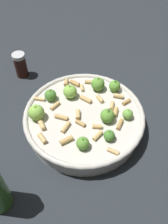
% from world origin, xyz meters
% --- Properties ---
extents(ground_plane, '(2.40, 2.40, 0.00)m').
position_xyz_m(ground_plane, '(0.00, 0.00, 0.00)').
color(ground_plane, '#23282D').
extents(cooking_pan, '(0.32, 0.32, 0.10)m').
position_xyz_m(cooking_pan, '(-0.00, 0.00, 0.03)').
color(cooking_pan, beige).
rests_on(cooking_pan, ground).
extents(pepper_shaker, '(0.04, 0.04, 0.08)m').
position_xyz_m(pepper_shaker, '(-0.27, -0.12, 0.04)').
color(pepper_shaker, '#33140F').
rests_on(pepper_shaker, ground).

